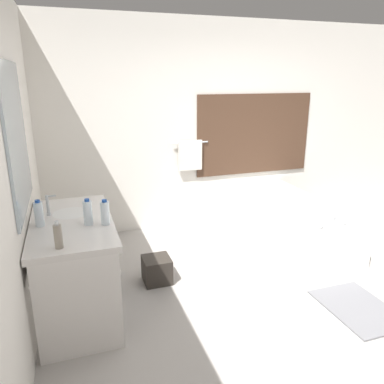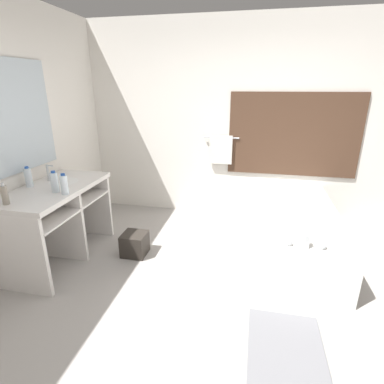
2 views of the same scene
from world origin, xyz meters
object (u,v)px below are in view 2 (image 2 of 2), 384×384
(water_bottle_2, at_px, (28,177))
(soap_dispenser, at_px, (5,195))
(water_bottle_1, at_px, (64,185))
(waste_bin, at_px, (135,244))
(water_bottle_3, at_px, (55,182))
(bathtub, at_px, (293,229))

(water_bottle_2, distance_m, soap_dispenser, 0.49)
(water_bottle_1, relative_size, waste_bin, 0.78)
(water_bottle_3, relative_size, soap_dispenser, 1.08)
(water_bottle_1, distance_m, soap_dispenser, 0.49)
(water_bottle_1, height_order, soap_dispenser, water_bottle_1)
(water_bottle_3, distance_m, waste_bin, 1.09)
(bathtub, height_order, water_bottle_2, water_bottle_2)
(water_bottle_1, height_order, water_bottle_2, water_bottle_2)
(water_bottle_3, bearing_deg, soap_dispenser, -120.41)
(bathtub, distance_m, water_bottle_3, 2.61)
(water_bottle_1, xyz_separation_m, water_bottle_3, (-0.13, 0.04, 0.00))
(water_bottle_2, relative_size, waste_bin, 0.81)
(water_bottle_1, relative_size, soap_dispenser, 1.05)
(water_bottle_3, height_order, soap_dispenser, water_bottle_3)
(water_bottle_3, xyz_separation_m, waste_bin, (0.63, 0.37, -0.81))
(water_bottle_1, height_order, waste_bin, water_bottle_1)
(water_bottle_2, bearing_deg, water_bottle_3, -13.76)
(bathtub, bearing_deg, water_bottle_3, -160.99)
(water_bottle_1, distance_m, waste_bin, 1.04)
(water_bottle_1, xyz_separation_m, water_bottle_2, (-0.50, 0.13, 0.00))
(bathtub, xyz_separation_m, water_bottle_1, (-2.26, -0.86, 0.66))
(bathtub, height_order, soap_dispenser, soap_dispenser)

